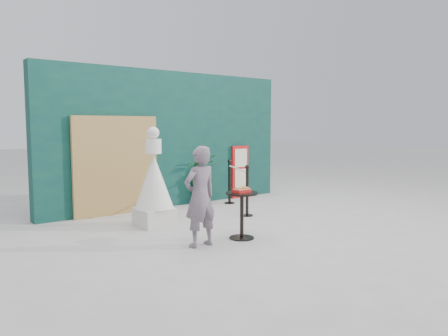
# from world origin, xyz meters

# --- Properties ---
(ground) EXTENTS (60.00, 60.00, 0.00)m
(ground) POSITION_xyz_m (0.00, 0.00, 0.00)
(ground) COLOR #ADAAA5
(ground) RESTS_ON ground
(back_wall) EXTENTS (6.00, 0.30, 3.00)m
(back_wall) POSITION_xyz_m (0.00, 3.15, 1.50)
(back_wall) COLOR #0B3132
(back_wall) RESTS_ON ground
(bamboo_fence) EXTENTS (1.80, 0.08, 2.00)m
(bamboo_fence) POSITION_xyz_m (-1.40, 2.94, 1.00)
(bamboo_fence) COLOR tan
(bamboo_fence) RESTS_ON ground
(woman) EXTENTS (0.57, 0.39, 1.51)m
(woman) POSITION_xyz_m (-1.44, -0.04, 0.76)
(woman) COLOR slate
(woman) RESTS_ON ground
(menu_board) EXTENTS (0.50, 0.07, 1.30)m
(menu_board) POSITION_xyz_m (1.90, 2.95, 0.65)
(menu_board) COLOR red
(menu_board) RESTS_ON ground
(statue) EXTENTS (0.70, 0.70, 1.79)m
(statue) POSITION_xyz_m (-1.31, 1.58, 0.73)
(statue) COLOR silver
(statue) RESTS_ON ground
(cafe_table) EXTENTS (0.52, 0.52, 0.75)m
(cafe_table) POSITION_xyz_m (-0.65, -0.08, 0.50)
(cafe_table) COLOR black
(cafe_table) RESTS_ON ground
(food_basket) EXTENTS (0.26, 0.19, 0.11)m
(food_basket) POSITION_xyz_m (-0.65, -0.08, 0.79)
(food_basket) COLOR red
(food_basket) RESTS_ON cafe_table
(planter) EXTENTS (0.67, 0.58, 1.15)m
(planter) POSITION_xyz_m (0.65, 2.89, 0.67)
(planter) COLOR brown
(planter) RESTS_ON ground
(stanchion_barrier) EXTENTS (0.84, 1.54, 1.03)m
(stanchion_barrier) POSITION_xyz_m (0.87, 1.83, 0.49)
(stanchion_barrier) COLOR black
(stanchion_barrier) RESTS_ON ground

